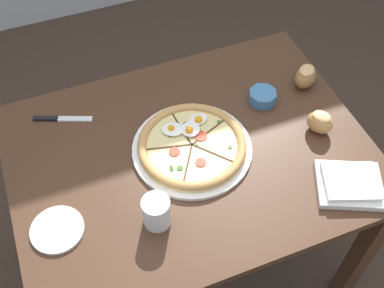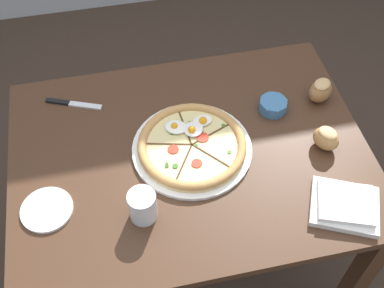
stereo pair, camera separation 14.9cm
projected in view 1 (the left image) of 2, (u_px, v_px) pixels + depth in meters
ground_plane at (191, 255)px, 2.09m from camera, size 12.00×12.00×0.00m
dining_table at (191, 173)px, 1.60m from camera, size 1.12×0.84×0.74m
pizza at (192, 146)px, 1.50m from camera, size 0.38×0.38×0.05m
ramekin_bowl at (263, 96)px, 1.63m from camera, size 0.10×0.10×0.04m
napkin_folded at (350, 184)px, 1.41m from camera, size 0.24×0.23×0.04m
bread_piece_near at (320, 122)px, 1.53m from camera, size 0.10×0.11×0.08m
bread_piece_mid at (305, 76)px, 1.66m from camera, size 0.11×0.11×0.08m
knife_main at (62, 119)px, 1.59m from camera, size 0.19×0.09×0.01m
water_glass at (157, 213)px, 1.32m from camera, size 0.08×0.08×0.10m
side_saucer at (57, 230)px, 1.33m from camera, size 0.15×0.15×0.01m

